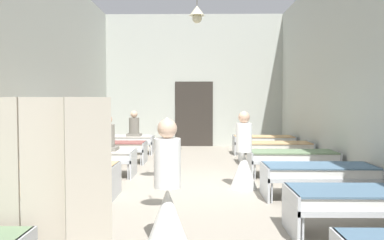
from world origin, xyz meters
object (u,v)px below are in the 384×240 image
at_px(bed_right_row_2, 319,173).
at_px(bed_left_row_3, 92,157).
at_px(nurse_mid_aisle, 167,203).
at_px(patient_seated_secondary, 107,137).
at_px(bed_left_row_5, 124,140).
at_px(bed_right_row_4, 275,147).
at_px(bed_left_row_2, 62,172).
at_px(patient_seated_primary, 134,127).
at_px(bed_right_row_5, 263,140).
at_px(privacy_screen, 43,191).
at_px(nurse_near_aisle, 244,161).
at_px(bed_left_row_1, 10,199).
at_px(bed_right_row_1, 366,200).
at_px(bed_right_row_3, 292,157).
at_px(bed_left_row_4, 110,147).

xyz_separation_m(bed_right_row_2, bed_left_row_3, (-4.43, 1.90, 0.00)).
height_order(nurse_mid_aisle, patient_seated_secondary, nurse_mid_aisle).
bearing_deg(bed_left_row_5, bed_right_row_4, -23.20).
xyz_separation_m(bed_left_row_2, patient_seated_primary, (0.35, 5.61, 0.43)).
relative_size(bed_right_row_4, bed_right_row_5, 1.00).
bearing_deg(bed_left_row_3, nurse_mid_aisle, -64.92).
bearing_deg(patient_seated_primary, privacy_screen, -86.12).
distance_m(bed_left_row_3, privacy_screen, 5.24).
relative_size(nurse_near_aisle, patient_seated_primary, 1.86).
distance_m(bed_right_row_5, privacy_screen, 9.60).
bearing_deg(nurse_near_aisle, nurse_mid_aisle, -169.43).
bearing_deg(nurse_near_aisle, bed_left_row_3, 102.24).
distance_m(bed_left_row_2, bed_right_row_4, 5.84).
bearing_deg(bed_left_row_1, nurse_mid_aisle, -13.82).
bearing_deg(bed_right_row_5, bed_right_row_1, -90.00).
bearing_deg(privacy_screen, patient_seated_secondary, 80.70).
distance_m(bed_right_row_1, privacy_screen, 3.75).
xyz_separation_m(bed_right_row_3, patient_seated_primary, (-4.08, 3.71, 0.43)).
distance_m(bed_left_row_1, nurse_mid_aisle, 2.07).
relative_size(bed_left_row_2, bed_right_row_3, 1.00).
bearing_deg(bed_left_row_2, patient_seated_secondary, 79.71).
bearing_deg(patient_seated_secondary, bed_left_row_4, 100.59).
distance_m(bed_left_row_3, bed_right_row_4, 4.82).
distance_m(nurse_near_aisle, nurse_mid_aisle, 3.37).
bearing_deg(bed_right_row_1, privacy_screen, -158.93).
distance_m(bed_right_row_5, nurse_near_aisle, 5.09).
distance_m(bed_left_row_4, bed_right_row_4, 4.43).
relative_size(bed_left_row_1, bed_left_row_5, 1.00).
height_order(bed_left_row_1, bed_right_row_2, same).
relative_size(bed_right_row_1, patient_seated_secondary, 2.38).
relative_size(bed_right_row_2, patient_seated_primary, 2.38).
bearing_deg(bed_right_row_5, patient_seated_secondary, -137.27).
xyz_separation_m(bed_left_row_2, bed_right_row_5, (4.43, 5.70, 0.00)).
bearing_deg(bed_left_row_2, privacy_screen, -73.67).
height_order(bed_right_row_2, bed_right_row_5, same).
height_order(bed_right_row_2, privacy_screen, privacy_screen).
bearing_deg(nurse_near_aisle, bed_left_row_5, 64.95).
xyz_separation_m(bed_left_row_1, bed_left_row_4, (0.00, 5.70, 0.00)).
bearing_deg(bed_right_row_2, nurse_near_aisle, 147.97).
bearing_deg(bed_right_row_3, bed_right_row_5, 90.00).
relative_size(bed_left_row_3, bed_right_row_4, 1.00).
relative_size(bed_right_row_1, bed_right_row_3, 1.00).
bearing_deg(bed_left_row_3, bed_right_row_5, 40.60).
relative_size(bed_right_row_3, bed_right_row_5, 1.00).
height_order(bed_right_row_3, bed_right_row_5, same).
bearing_deg(nurse_mid_aisle, patient_seated_primary, -118.57).
height_order(bed_right_row_5, privacy_screen, privacy_screen).
distance_m(bed_left_row_2, patient_seated_primary, 5.63).
relative_size(bed_left_row_2, patient_seated_primary, 2.38).
xyz_separation_m(bed_left_row_1, nurse_mid_aisle, (2.01, -0.49, 0.09)).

